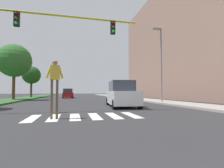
# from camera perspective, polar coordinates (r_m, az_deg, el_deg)

# --- Properties ---
(ground_plane) EXTENTS (140.00, 140.00, 0.00)m
(ground_plane) POSITION_cam_1_polar(r_m,az_deg,el_deg) (29.26, -12.27, -4.78)
(ground_plane) COLOR #2D2D30
(crosswalk) EXTENTS (4.95, 2.20, 0.01)m
(crosswalk) POSITION_cam_1_polar(r_m,az_deg,el_deg) (7.92, -9.21, -10.89)
(crosswalk) COLOR silver
(crosswalk) RESTS_ON ground_plane
(median_strip) EXTENTS (3.95, 64.00, 0.15)m
(median_strip) POSITION_cam_1_polar(r_m,az_deg,el_deg) (28.30, -29.07, -4.44)
(median_strip) COLOR #2D5B28
(median_strip) RESTS_ON ground_plane
(tree_far) EXTENTS (4.29, 4.29, 7.20)m
(tree_far) POSITION_cam_1_polar(r_m,az_deg,el_deg) (25.49, -30.37, 6.87)
(tree_far) COLOR #4C3823
(tree_far) RESTS_ON median_strip
(tree_distant) EXTENTS (3.28, 3.28, 5.73)m
(tree_distant) POSITION_cam_1_polar(r_m,az_deg,el_deg) (34.67, -25.78, 2.73)
(tree_distant) COLOR #4C3823
(tree_distant) RESTS_ON median_strip
(apartment_block_right) EXTENTS (10.94, 37.60, 18.63)m
(apartment_block_right) POSITION_cam_1_polar(r_m,az_deg,el_deg) (29.86, 28.63, 13.59)
(apartment_block_right) COLOR #937060
(apartment_block_right) RESTS_ON ground_plane
(sidewalk_right) EXTENTS (3.00, 64.00, 0.15)m
(sidewalk_right) POSITION_cam_1_polar(r_m,az_deg,el_deg) (28.80, 5.46, -4.72)
(sidewalk_right) COLOR #9E9991
(sidewalk_right) RESTS_ON ground_plane
(traffic_light_gantry) EXTENTS (9.91, 0.30, 6.00)m
(traffic_light_gantry) POSITION_cam_1_polar(r_m,az_deg,el_deg) (10.82, -29.68, 15.21)
(traffic_light_gantry) COLOR gold
(traffic_light_gantry) RESTS_ON median_strip
(street_lamp_right) EXTENTS (1.02, 0.24, 7.50)m
(street_lamp_right) POSITION_cam_1_polar(r_m,az_deg,el_deg) (17.87, 16.19, 8.62)
(street_lamp_right) COLOR slate
(street_lamp_right) RESTS_ON sidewalk_right
(pedestrian_performer) EXTENTS (0.74, 0.33, 2.49)m
(pedestrian_performer) POSITION_cam_1_polar(r_m,az_deg,el_deg) (7.47, -18.98, 1.47)
(pedestrian_performer) COLOR brown
(pedestrian_performer) RESTS_ON ground_plane
(suv_crossing) EXTENTS (2.37, 4.76, 1.97)m
(suv_crossing) POSITION_cam_1_polar(r_m,az_deg,el_deg) (12.84, 3.32, -3.57)
(suv_crossing) COLOR silver
(suv_crossing) RESTS_ON ground_plane
(sedan_midblock) EXTENTS (2.08, 4.26, 1.67)m
(sedan_midblock) POSITION_cam_1_polar(r_m,az_deg,el_deg) (31.04, -14.92, -3.19)
(sedan_midblock) COLOR maroon
(sedan_midblock) RESTS_ON ground_plane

